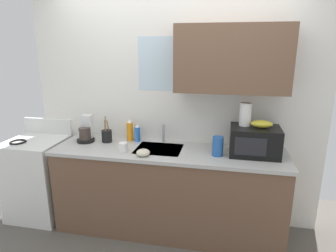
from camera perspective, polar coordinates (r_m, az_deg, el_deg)
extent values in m
cube|color=white|center=(3.16, 1.29, 3.41)|extent=(3.10, 0.10, 2.50)
cube|color=brown|center=(2.83, 12.38, 12.71)|extent=(1.05, 0.32, 0.62)
cube|color=silver|center=(3.07, -0.66, 12.03)|extent=(0.56, 0.02, 0.55)
cube|color=brown|center=(3.12, 0.00, -12.82)|extent=(2.30, 0.60, 0.86)
cube|color=#B7B7B2|center=(2.93, 0.00, -5.05)|extent=(2.33, 0.63, 0.03)
cube|color=#9EA0A5|center=(2.99, -1.80, -5.72)|extent=(0.46, 0.38, 0.14)
cylinder|color=#B2B5BA|center=(3.13, -0.89, -1.45)|extent=(0.03, 0.03, 0.19)
cube|color=white|center=(3.69, -23.97, -9.25)|extent=(0.60, 0.60, 0.90)
torus|color=black|center=(3.53, -27.29, -2.78)|extent=(0.17, 0.17, 0.02)
cube|color=white|center=(3.73, -22.42, 0.01)|extent=(0.60, 0.04, 0.18)
cube|color=black|center=(2.89, 16.59, -2.83)|extent=(0.46, 0.34, 0.27)
cube|color=black|center=(2.72, 15.82, -3.91)|extent=(0.28, 0.01, 0.17)
ellipsoid|color=gold|center=(2.84, 17.85, 0.37)|extent=(0.20, 0.11, 0.07)
cylinder|color=white|center=(2.86, 14.90, 2.24)|extent=(0.11, 0.11, 0.22)
cylinder|color=black|center=(3.29, -15.78, -2.70)|extent=(0.19, 0.19, 0.03)
cylinder|color=#3F332D|center=(3.26, -15.97, -1.42)|extent=(0.12, 0.12, 0.13)
cube|color=silver|center=(3.31, -15.41, -0.12)|extent=(0.11, 0.09, 0.26)
cylinder|color=blue|center=(3.17, -6.00, -1.62)|extent=(0.06, 0.06, 0.16)
cone|color=white|center=(3.14, -6.05, 0.11)|extent=(0.05, 0.05, 0.04)
cylinder|color=orange|center=(3.21, -7.46, -1.07)|extent=(0.07, 0.07, 0.20)
cone|color=white|center=(3.18, -7.54, 1.00)|extent=(0.05, 0.05, 0.04)
cylinder|color=#2659A5|center=(2.79, 9.71, -3.92)|extent=(0.10, 0.10, 0.19)
cylinder|color=white|center=(2.89, -8.76, -4.15)|extent=(0.08, 0.08, 0.09)
cylinder|color=black|center=(3.22, -11.88, -1.94)|extent=(0.11, 0.11, 0.13)
cylinder|color=olive|center=(3.20, -12.20, -0.64)|extent=(0.02, 0.03, 0.20)
cylinder|color=olive|center=(3.20, -11.59, -0.62)|extent=(0.03, 0.03, 0.20)
cylinder|color=olive|center=(3.17, -12.12, -0.35)|extent=(0.01, 0.02, 0.25)
ellipsoid|color=beige|center=(2.78, -4.89, -5.19)|extent=(0.13, 0.13, 0.06)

